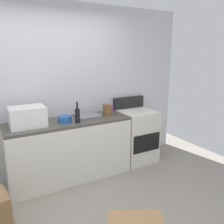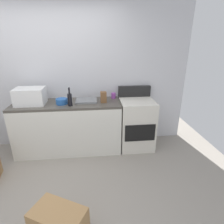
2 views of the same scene
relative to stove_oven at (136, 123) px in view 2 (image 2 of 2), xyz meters
The scene contains 11 objects.
ground_plane 1.99m from the stove_oven, 141.59° to the right, with size 6.00×6.00×0.00m, color gray.
wall_back 1.77m from the stove_oven, 167.22° to the left, with size 5.00×0.10×2.60m, color silver.
kitchen_counter 1.22m from the stove_oven, behind, with size 1.80×0.60×0.90m.
stove_oven is the anchor object (origin of this frame).
microwave 1.88m from the stove_oven, behind, with size 0.46×0.34×0.27m, color white.
sink_basin 1.00m from the stove_oven, behind, with size 0.36×0.32×0.03m, color slate.
wine_bottle 1.27m from the stove_oven, behind, with size 0.07×0.07×0.30m.
coffee_mug 0.65m from the stove_oven, 156.23° to the left, with size 0.08×0.08×0.10m, color purple.
knife_block 0.79m from the stove_oven, behind, with size 0.10×0.10×0.18m, color brown.
mixing_bowl 1.38m from the stove_oven, behind, with size 0.19×0.19×0.09m, color #2659A5.
cardboard_box_small 2.04m from the stove_oven, 124.95° to the right, with size 0.53×0.32×0.33m, color #A37A4C.
Camera 2 is at (0.75, -1.81, 1.87)m, focal length 29.45 mm.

